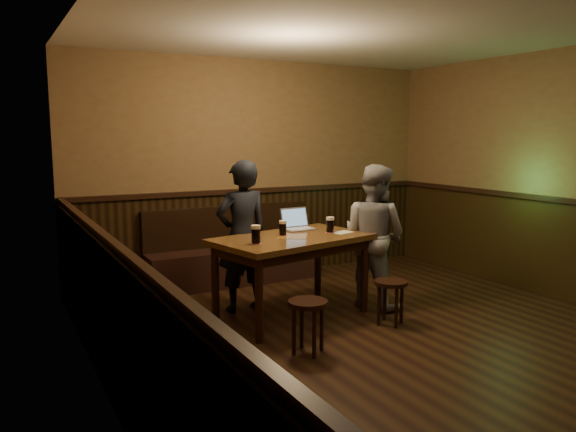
# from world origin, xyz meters

# --- Properties ---
(room) EXTENTS (5.04, 6.04, 2.84)m
(room) POSITION_xyz_m (0.00, 0.22, 1.20)
(room) COLOR black
(room) RESTS_ON ground
(bench) EXTENTS (2.20, 0.50, 0.95)m
(bench) POSITION_xyz_m (-0.49, 2.75, 0.31)
(bench) COLOR black
(bench) RESTS_ON ground
(pub_table) EXTENTS (1.71, 1.19, 0.84)m
(pub_table) POSITION_xyz_m (-0.49, 1.20, 0.73)
(pub_table) COLOR #523417
(pub_table) RESTS_ON ground
(stool_left) EXTENTS (0.37, 0.37, 0.46)m
(stool_left) POSITION_xyz_m (-0.83, 0.30, 0.37)
(stool_left) COLOR black
(stool_left) RESTS_ON ground
(stool_right) EXTENTS (0.38, 0.38, 0.44)m
(stool_right) POSITION_xyz_m (0.25, 0.55, 0.35)
(stool_right) COLOR black
(stool_right) RESTS_ON ground
(pint_left) EXTENTS (0.11, 0.11, 0.18)m
(pint_left) POSITION_xyz_m (-0.97, 1.03, 0.93)
(pint_left) COLOR maroon
(pint_left) RESTS_ON pub_table
(pint_mid) EXTENTS (0.10, 0.10, 0.16)m
(pint_mid) POSITION_xyz_m (-0.55, 1.29, 0.92)
(pint_mid) COLOR maroon
(pint_mid) RESTS_ON pub_table
(pint_right) EXTENTS (0.11, 0.11, 0.17)m
(pint_right) POSITION_xyz_m (-0.04, 1.20, 0.92)
(pint_right) COLOR maroon
(pint_right) RESTS_ON pub_table
(laptop) EXTENTS (0.33, 0.27, 0.23)m
(laptop) POSITION_xyz_m (-0.24, 1.55, 0.90)
(laptop) COLOR silver
(laptop) RESTS_ON pub_table
(menu) EXTENTS (0.25, 0.20, 0.00)m
(menu) POSITION_xyz_m (0.09, 1.15, 0.84)
(menu) COLOR silver
(menu) RESTS_ON pub_table
(person_suit) EXTENTS (0.60, 0.41, 1.59)m
(person_suit) POSITION_xyz_m (-0.84, 1.65, 0.80)
(person_suit) COLOR black
(person_suit) RESTS_ON ground
(person_grey) EXTENTS (0.79, 0.89, 1.54)m
(person_grey) POSITION_xyz_m (0.49, 1.14, 0.77)
(person_grey) COLOR gray
(person_grey) RESTS_ON ground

